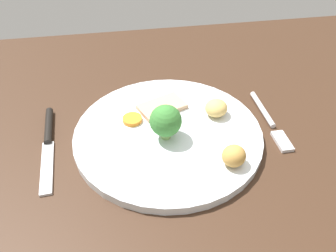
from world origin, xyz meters
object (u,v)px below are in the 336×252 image
at_px(roast_potato_left, 234,156).
at_px(knife, 48,140).
at_px(carrot_coin_front, 132,119).
at_px(fork, 270,121).
at_px(broccoli_floret, 166,122).
at_px(roast_potato_right, 216,108).
at_px(meat_slice_main, 162,107).
at_px(dinner_plate, 168,134).

bearing_deg(roast_potato_left, knife, -21.52).
height_order(carrot_coin_front, fork, carrot_coin_front).
xyz_separation_m(roast_potato_left, broccoli_floret, (0.08, -0.07, 0.02)).
bearing_deg(roast_potato_right, roast_potato_left, 86.82).
height_order(roast_potato_left, carrot_coin_front, roast_potato_left).
xyz_separation_m(roast_potato_right, knife, (0.27, 0.01, -0.02)).
bearing_deg(broccoli_floret, meat_slice_main, -94.01).
bearing_deg(broccoli_floret, carrot_coin_front, -46.25).
distance_m(roast_potato_left, knife, 0.29).
height_order(broccoli_floret, knife, broccoli_floret).
height_order(roast_potato_right, knife, roast_potato_right).
bearing_deg(knife, roast_potato_left, 64.95).
height_order(dinner_plate, roast_potato_left, roast_potato_left).
height_order(dinner_plate, knife, dinner_plate).
bearing_deg(roast_potato_left, dinner_plate, -46.98).
height_order(roast_potato_right, carrot_coin_front, roast_potato_right).
relative_size(meat_slice_main, roast_potato_left, 2.24).
bearing_deg(meat_slice_main, roast_potato_right, 160.12).
distance_m(carrot_coin_front, knife, 0.14).
bearing_deg(knife, dinner_plate, 80.19).
bearing_deg(roast_potato_left, carrot_coin_front, -41.75).
distance_m(roast_potato_left, carrot_coin_front, 0.18).
xyz_separation_m(dinner_plate, roast_potato_left, (-0.08, 0.08, 0.02)).
distance_m(roast_potato_right, broccoli_floret, 0.10).
height_order(dinner_plate, meat_slice_main, meat_slice_main).
distance_m(roast_potato_left, fork, 0.13).
distance_m(fork, knife, 0.36).
relative_size(meat_slice_main, broccoli_floret, 1.35).
bearing_deg(knife, fork, 84.24).
relative_size(dinner_plate, knife, 1.60).
bearing_deg(fork, broccoli_floret, -83.36).
height_order(dinner_plate, carrot_coin_front, carrot_coin_front).
height_order(roast_potato_left, broccoli_floret, broccoli_floret).
xyz_separation_m(dinner_plate, fork, (-0.17, -0.01, -0.00)).
bearing_deg(roast_potato_left, fork, -136.46).
bearing_deg(roast_potato_right, broccoli_floret, 25.78).
bearing_deg(fork, roast_potato_left, -47.00).
xyz_separation_m(meat_slice_main, roast_potato_left, (-0.08, 0.14, 0.01)).
height_order(meat_slice_main, roast_potato_left, roast_potato_left).
height_order(meat_slice_main, fork, meat_slice_main).
relative_size(roast_potato_left, knife, 0.19).
xyz_separation_m(carrot_coin_front, knife, (0.13, 0.01, -0.01)).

